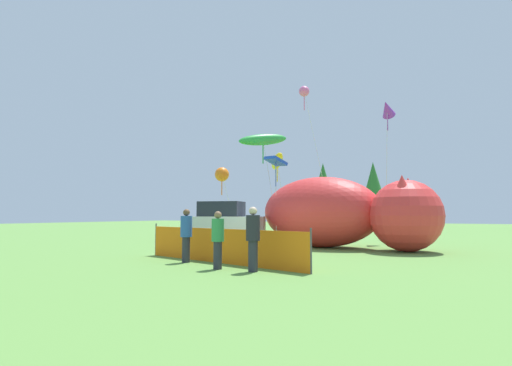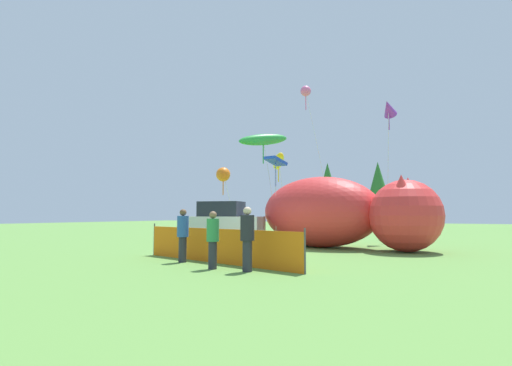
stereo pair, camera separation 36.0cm
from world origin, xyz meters
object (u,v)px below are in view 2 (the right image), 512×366
at_px(inflatable_cat, 340,215).
at_px(kite_blue_box, 276,162).
at_px(folding_chair, 251,245).
at_px(kite_green_fish, 263,140).
at_px(spectator_in_blue_shirt, 183,233).
at_px(kite_pink_octopus, 306,92).
at_px(kite_yellow_hero, 278,162).
at_px(spectator_in_yellow_shirt, 213,237).
at_px(kite_purple_delta, 389,109).
at_px(parked_car, 224,225).
at_px(spectator_in_red_shirt, 247,236).
at_px(kite_orange_flower, 223,175).

height_order(inflatable_cat, kite_blue_box, kite_blue_box).
relative_size(folding_chair, kite_green_fish, 0.14).
bearing_deg(spectator_in_blue_shirt, kite_green_fish, 100.04).
height_order(kite_pink_octopus, kite_yellow_hero, kite_pink_octopus).
bearing_deg(spectator_in_yellow_shirt, kite_blue_box, 105.01).
xyz_separation_m(kite_purple_delta, kite_pink_octopus, (-5.51, 0.75, 2.05)).
distance_m(kite_green_fish, kite_blue_box, 1.86).
relative_size(parked_car, kite_purple_delta, 0.49).
distance_m(parked_car, kite_pink_octopus, 11.68).
distance_m(spectator_in_red_shirt, kite_blue_box, 9.42).
distance_m(folding_chair, kite_purple_delta, 13.58).
xyz_separation_m(spectator_in_red_shirt, kite_green_fish, (-4.46, 8.81, 4.61)).
relative_size(folding_chair, spectator_in_yellow_shirt, 0.52).
distance_m(spectator_in_red_shirt, kite_green_fish, 10.90).
relative_size(inflatable_cat, kite_pink_octopus, 0.87).
xyz_separation_m(folding_chair, spectator_in_yellow_shirt, (0.32, -2.72, 0.43)).
bearing_deg(kite_purple_delta, inflatable_cat, -104.18).
bearing_deg(parked_car, kite_yellow_hero, 74.16).
distance_m(parked_car, spectator_in_yellow_shirt, 8.32).
distance_m(spectator_in_red_shirt, kite_purple_delta, 15.46).
relative_size(folding_chair, kite_orange_flower, 0.20).
height_order(folding_chair, kite_blue_box, kite_blue_box).
distance_m(kite_purple_delta, kite_yellow_hero, 7.27).
bearing_deg(kite_purple_delta, kite_orange_flower, -162.16).
height_order(folding_chair, kite_purple_delta, kite_purple_delta).
bearing_deg(spectator_in_red_shirt, kite_purple_delta, 85.59).
distance_m(spectator_in_red_shirt, kite_yellow_hero, 14.35).
bearing_deg(kite_yellow_hero, kite_orange_flower, -147.92).
relative_size(spectator_in_blue_shirt, kite_purple_delta, 0.21).
bearing_deg(folding_chair, parked_car, 56.40).
bearing_deg(parked_car, kite_orange_flower, 111.74).
height_order(folding_chair, kite_yellow_hero, kite_yellow_hero).
bearing_deg(kite_blue_box, kite_orange_flower, 152.82).
xyz_separation_m(kite_orange_flower, kite_green_fish, (4.02, -1.97, 1.52)).
bearing_deg(kite_green_fish, spectator_in_blue_shirt, -79.96).
bearing_deg(spectator_in_red_shirt, spectator_in_blue_shirt, 166.20).
relative_size(spectator_in_yellow_shirt, kite_orange_flower, 0.38).
relative_size(spectator_in_blue_shirt, kite_yellow_hero, 0.32).
xyz_separation_m(spectator_in_blue_shirt, kite_purple_delta, (4.11, 13.12, 6.77)).
distance_m(spectator_in_blue_shirt, kite_yellow_hero, 12.78).
relative_size(folding_chair, inflatable_cat, 0.10).
bearing_deg(folding_chair, kite_pink_octopus, 25.84).
relative_size(spectator_in_red_shirt, kite_green_fish, 0.30).
relative_size(folding_chair, kite_purple_delta, 0.11).
distance_m(folding_chair, kite_blue_box, 6.92).
bearing_deg(kite_blue_box, spectator_in_red_shirt, -67.52).
distance_m(spectator_in_red_shirt, kite_orange_flower, 14.07).
bearing_deg(spectator_in_blue_shirt, folding_chair, 51.20).
bearing_deg(spectator_in_yellow_shirt, spectator_in_blue_shirt, 156.55).
bearing_deg(parked_car, spectator_in_yellow_shirt, -71.52).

